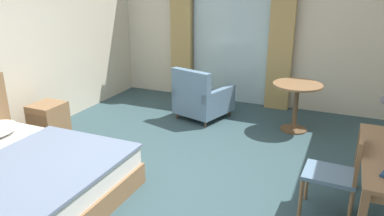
# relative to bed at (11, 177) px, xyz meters

# --- Properties ---
(ground) EXTENTS (5.71, 7.26, 0.10)m
(ground) POSITION_rel_bed_xyz_m (1.37, 0.83, -0.31)
(ground) COLOR #334C51
(wall_back) EXTENTS (5.31, 0.12, 2.75)m
(wall_back) POSITION_rel_bed_xyz_m (1.37, 4.20, 1.11)
(wall_back) COLOR beige
(wall_back) RESTS_ON ground
(balcony_glass_door) EXTENTS (1.42, 0.02, 2.42)m
(balcony_glass_door) POSITION_rel_bed_xyz_m (1.01, 4.12, 0.95)
(balcony_glass_door) COLOR silver
(balcony_glass_door) RESTS_ON ground
(curtain_panel_left) EXTENTS (0.41, 0.10, 2.62)m
(curtain_panel_left) POSITION_rel_bed_xyz_m (0.08, 4.02, 1.05)
(curtain_panel_left) COLOR tan
(curtain_panel_left) RESTS_ON ground
(curtain_panel_right) EXTENTS (0.41, 0.10, 2.62)m
(curtain_panel_right) POSITION_rel_bed_xyz_m (1.94, 4.02, 1.05)
(curtain_panel_right) COLOR tan
(curtain_panel_right) RESTS_ON ground
(bed) EXTENTS (2.09, 1.74, 1.09)m
(bed) POSITION_rel_bed_xyz_m (0.00, 0.00, 0.00)
(bed) COLOR olive
(bed) RESTS_ON ground
(nightstand) EXTENTS (0.40, 0.45, 0.54)m
(nightstand) POSITION_rel_bed_xyz_m (-0.77, 1.34, 0.01)
(nightstand) COLOR olive
(nightstand) RESTS_ON ground
(desk_chair) EXTENTS (0.50, 0.43, 0.88)m
(desk_chair) POSITION_rel_bed_xyz_m (3.11, 1.03, 0.23)
(desk_chair) COLOR slate
(desk_chair) RESTS_ON ground
(armchair_by_window) EXTENTS (0.91, 0.96, 0.86)m
(armchair_by_window) POSITION_rel_bed_xyz_m (0.90, 3.02, 0.07)
(armchair_by_window) COLOR slate
(armchair_by_window) RESTS_ON ground
(round_cafe_table) EXTENTS (0.72, 0.72, 0.74)m
(round_cafe_table) POSITION_rel_bed_xyz_m (2.40, 3.10, 0.29)
(round_cafe_table) COLOR olive
(round_cafe_table) RESTS_ON ground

